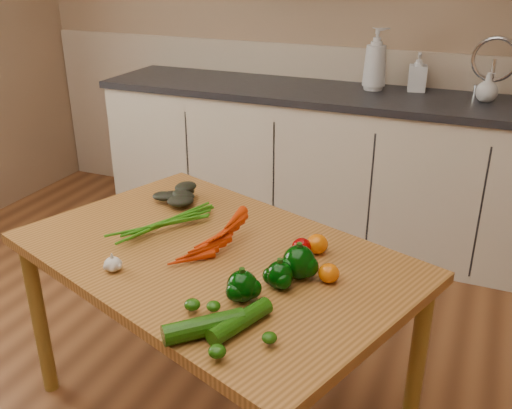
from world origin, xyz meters
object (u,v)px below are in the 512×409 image
at_px(soap_bottle_c, 487,87).
at_px(tomato_c, 329,273).
at_px(zucchini_b, 204,326).
at_px(carrot_bunch, 201,235).
at_px(soap_bottle_a, 375,59).
at_px(tomato_b, 317,244).
at_px(pepper_a, 280,275).
at_px(tomato_a, 302,247).
at_px(garlic_bulb, 113,264).
at_px(leafy_greens, 178,191).
at_px(zucchini_a, 240,321).
at_px(pepper_b, 299,262).
at_px(table, 214,272).
at_px(pepper_c, 242,286).
at_px(soap_bottle_b, 418,72).

bearing_deg(soap_bottle_c, tomato_c, 171.76).
bearing_deg(zucchini_b, carrot_bunch, 119.02).
height_order(soap_bottle_a, tomato_b, soap_bottle_a).
bearing_deg(zucchini_b, soap_bottle_c, 75.37).
height_order(soap_bottle_a, pepper_a, soap_bottle_a).
xyz_separation_m(carrot_bunch, tomato_a, (0.34, 0.06, -0.00)).
height_order(garlic_bulb, tomato_c, tomato_c).
relative_size(carrot_bunch, leafy_greens, 1.30).
height_order(tomato_c, zucchini_b, tomato_c).
distance_m(tomato_a, zucchini_a, 0.45).
bearing_deg(pepper_b, table, 172.70).
bearing_deg(soap_bottle_a, leafy_greens, 142.73).
bearing_deg(pepper_b, carrot_bunch, 168.57).
xyz_separation_m(pepper_a, tomato_a, (-0.00, 0.21, -0.01)).
height_order(soap_bottle_c, pepper_a, soap_bottle_c).
height_order(table, pepper_a, pepper_a).
bearing_deg(pepper_a, table, 157.25).
bearing_deg(soap_bottle_a, zucchini_b, 161.56).
distance_m(soap_bottle_c, carrot_bunch, 1.88).
distance_m(carrot_bunch, garlic_bulb, 0.32).
relative_size(table, zucchini_b, 6.99).
xyz_separation_m(leafy_greens, zucchini_b, (0.50, -0.74, -0.02)).
distance_m(table, leafy_greens, 0.47).
xyz_separation_m(pepper_a, pepper_c, (-0.07, -0.11, 0.00)).
relative_size(soap_bottle_a, pepper_c, 3.78).
relative_size(table, pepper_b, 14.68).
height_order(soap_bottle_a, pepper_c, soap_bottle_a).
distance_m(table, soap_bottle_b, 1.90).
height_order(pepper_c, tomato_b, pepper_c).
distance_m(garlic_bulb, tomato_c, 0.67).
bearing_deg(tomato_a, pepper_a, -88.98).
distance_m(garlic_bulb, tomato_a, 0.61).
bearing_deg(table, pepper_b, 12.45).
bearing_deg(soap_bottle_b, soap_bottle_a, -174.33).
xyz_separation_m(pepper_a, tomato_b, (0.04, 0.25, -0.01)).
distance_m(soap_bottle_a, pepper_c, 2.01).
bearing_deg(pepper_b, zucchini_b, -109.09).
bearing_deg(soap_bottle_a, table, 155.82).
relative_size(soap_bottle_b, garlic_bulb, 3.89).
xyz_separation_m(pepper_b, zucchini_b, (-0.13, -0.38, -0.02)).
bearing_deg(tomato_b, soap_bottle_b, 88.44).
relative_size(table, leafy_greens, 8.11).
xyz_separation_m(table, soap_bottle_b, (0.37, 1.82, 0.38)).
bearing_deg(soap_bottle_a, pepper_a, 164.72).
bearing_deg(tomato_c, leafy_greens, 154.19).
bearing_deg(tomato_a, tomato_b, 38.82).
height_order(table, tomato_c, tomato_c).
height_order(soap_bottle_b, leafy_greens, soap_bottle_b).
bearing_deg(carrot_bunch, tomato_b, 33.34).
bearing_deg(tomato_a, leafy_greens, 159.42).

